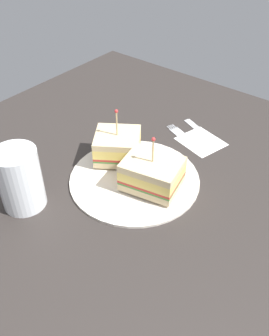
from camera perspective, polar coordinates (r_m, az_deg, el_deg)
name	(u,v)px	position (r cm, az deg, el deg)	size (l,w,h in cm)	color
ground_plane	(134,184)	(72.49, 0.00, -2.42)	(93.28, 93.28, 2.00)	#2D2826
plate	(134,178)	(71.52, 0.00, -1.54)	(25.24, 25.24, 0.96)	silver
sandwich_half_front	(152,174)	(67.39, 2.66, -0.92)	(10.09, 11.73, 10.78)	beige
sandwich_half_back	(118,146)	(74.44, -2.64, 3.43)	(11.79, 11.95, 11.14)	beige
drink_glass	(21,182)	(66.74, -17.24, -2.12)	(7.65, 7.65, 11.45)	#B74C33
napkin	(201,141)	(83.28, 10.26, 4.08)	(9.10, 8.19, 0.15)	white
fork	(181,135)	(84.58, 7.29, 5.12)	(5.51, 11.94, 0.35)	silver
knife	(201,131)	(86.61, 10.21, 5.68)	(6.23, 12.45, 0.35)	silver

